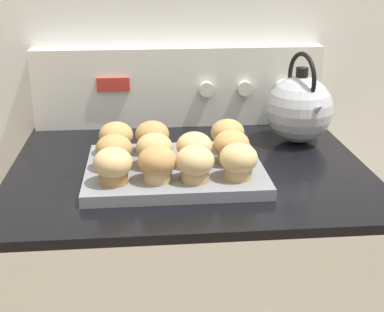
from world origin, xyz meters
TOP-DOWN VIEW (x-y plane):
  - wall_back at (0.00, 0.66)m, footprint 8.00×0.05m
  - control_panel at (0.00, 0.60)m, footprint 0.72×0.07m
  - muffin_pan at (-0.03, 0.26)m, footprint 0.35×0.27m
  - muffin_r0_c0 at (-0.15, 0.18)m, footprint 0.07×0.07m
  - muffin_r0_c1 at (-0.07, 0.19)m, footprint 0.07×0.07m
  - muffin_r0_c2 at (0.00, 0.18)m, footprint 0.07×0.07m
  - muffin_r0_c3 at (0.08, 0.19)m, footprint 0.07×0.07m
  - muffin_r1_c0 at (-0.15, 0.26)m, footprint 0.07×0.07m
  - muffin_r1_c1 at (-0.07, 0.26)m, footprint 0.07×0.07m
  - muffin_r1_c2 at (0.01, 0.26)m, footprint 0.07×0.07m
  - muffin_r1_c3 at (0.08, 0.26)m, footprint 0.07×0.07m
  - muffin_r2_c0 at (-0.15, 0.34)m, footprint 0.07×0.07m
  - muffin_r2_c1 at (-0.07, 0.34)m, footprint 0.07×0.07m
  - muffin_r2_c3 at (0.08, 0.34)m, footprint 0.07×0.07m
  - tea_kettle at (0.27, 0.44)m, footprint 0.16×0.18m

SIDE VIEW (x-z plane):
  - muffin_pan at x=-0.03m, z-range 0.94..0.96m
  - muffin_r0_c0 at x=-0.15m, z-range 0.96..1.02m
  - muffin_r0_c1 at x=-0.07m, z-range 0.96..1.02m
  - muffin_r0_c2 at x=0.00m, z-range 0.96..1.02m
  - muffin_r0_c3 at x=0.08m, z-range 0.96..1.02m
  - muffin_r1_c0 at x=-0.15m, z-range 0.96..1.02m
  - muffin_r1_c1 at x=-0.07m, z-range 0.96..1.02m
  - muffin_r1_c2 at x=0.01m, z-range 0.96..1.02m
  - muffin_r1_c3 at x=0.08m, z-range 0.96..1.02m
  - muffin_r2_c0 at x=-0.15m, z-range 0.96..1.02m
  - muffin_r2_c1 at x=-0.07m, z-range 0.96..1.02m
  - muffin_r2_c3 at x=0.08m, z-range 0.96..1.02m
  - tea_kettle at x=0.27m, z-range 0.91..1.12m
  - control_panel at x=0.00m, z-range 0.94..1.13m
  - wall_back at x=0.00m, z-range 0.00..2.40m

